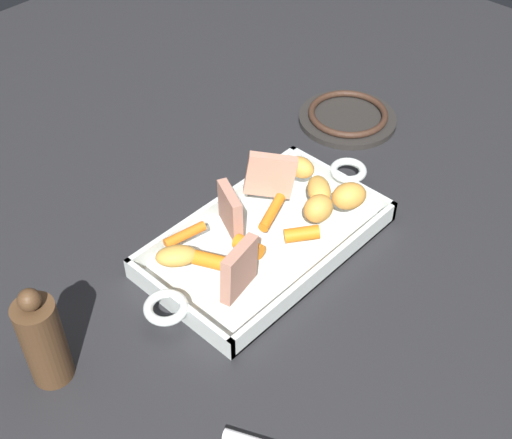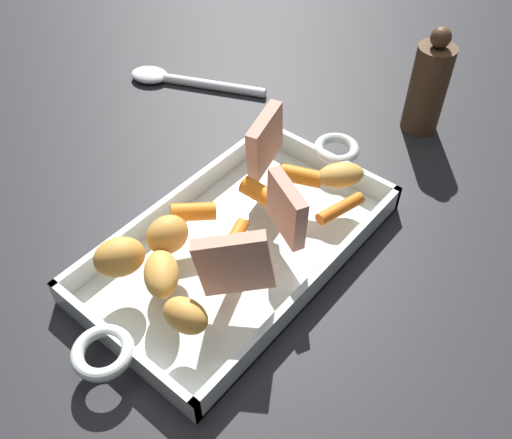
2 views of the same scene
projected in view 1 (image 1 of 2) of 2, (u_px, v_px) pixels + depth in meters
ground_plane at (266, 247)px, 1.06m from camera, size 1.96×1.96×0.00m
roasting_dish at (266, 242)px, 1.05m from camera, size 0.46×0.22×0.04m
roast_slice_thick at (239, 269)px, 0.92m from camera, size 0.08×0.03×0.08m
roast_slice_outer at (230, 210)px, 1.01m from camera, size 0.04×0.07×0.07m
roast_slice_thin at (270, 175)px, 1.06m from camera, size 0.07×0.07×0.08m
baby_carrot_center_right at (185, 235)px, 1.01m from camera, size 0.07×0.03×0.02m
baby_carrot_southeast at (211, 261)px, 0.97m from camera, size 0.04×0.06×0.02m
baby_carrot_long at (302, 234)px, 1.01m from camera, size 0.05×0.05×0.03m
baby_carrot_northwest at (272, 212)px, 1.04m from camera, size 0.07×0.04×0.02m
baby_carrot_southwest at (249, 247)px, 0.99m from camera, size 0.03×0.05×0.03m
potato_halved at (318, 208)px, 1.03m from camera, size 0.05×0.04×0.04m
potato_golden_small at (319, 190)px, 1.07m from camera, size 0.07×0.07×0.03m
potato_golden_large at (300, 167)px, 1.11m from camera, size 0.04×0.05×0.03m
potato_whole at (349, 196)px, 1.05m from camera, size 0.07×0.06×0.04m
potato_near_roast at (176, 256)px, 0.97m from camera, size 0.07×0.06×0.03m
stove_burner_rear at (348, 116)px, 1.29m from camera, size 0.18×0.18×0.02m
pepper_mill at (43, 340)px, 0.84m from camera, size 0.05×0.05×0.16m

